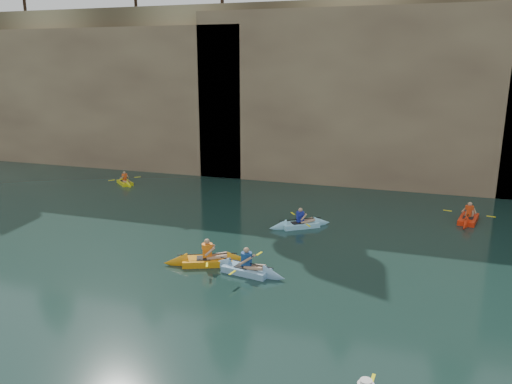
% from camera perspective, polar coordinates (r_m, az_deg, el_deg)
% --- Properties ---
extents(ground, '(160.00, 160.00, 0.00)m').
position_cam_1_polar(ground, '(13.42, -5.15, -20.98)').
color(ground, black).
rests_on(ground, ground).
extents(cliff, '(70.00, 16.00, 12.00)m').
position_cam_1_polar(cliff, '(40.25, 12.14, 11.76)').
color(cliff, tan).
rests_on(cliff, ground).
extents(cliff_slab_west, '(26.00, 2.40, 10.56)m').
position_cam_1_polar(cliff_slab_west, '(40.81, -18.93, 10.32)').
color(cliff_slab_west, '#99805C').
rests_on(cliff_slab_west, ground).
extents(cliff_slab_center, '(24.00, 2.40, 11.40)m').
position_cam_1_polar(cliff_slab_center, '(32.72, 14.15, 10.52)').
color(cliff_slab_center, '#99805C').
rests_on(cliff_slab_center, ground).
extents(sea_cave_west, '(4.50, 1.00, 4.00)m').
position_cam_1_polar(sea_cave_west, '(39.46, -16.77, 5.56)').
color(sea_cave_west, black).
rests_on(sea_cave_west, ground).
extents(sea_cave_center, '(3.50, 1.00, 3.20)m').
position_cam_1_polar(sea_cave_center, '(33.59, 3.36, 3.98)').
color(sea_cave_center, black).
rests_on(sea_cave_center, ground).
extents(kayaker_orange, '(3.51, 2.41, 1.32)m').
position_cam_1_polar(kayaker_orange, '(20.09, -5.57, -7.79)').
color(kayaker_orange, orange).
rests_on(kayaker_orange, ground).
extents(kayaker_ltblue_near, '(3.32, 2.49, 1.28)m').
position_cam_1_polar(kayaker_ltblue_near, '(19.21, -1.10, -8.81)').
color(kayaker_ltblue_near, '#7DADD2').
rests_on(kayaker_ltblue_near, ground).
extents(kayaker_red_far, '(2.43, 3.50, 1.26)m').
position_cam_1_polar(kayaker_red_far, '(27.36, 23.11, -2.80)').
color(kayaker_red_far, red).
rests_on(kayaker_red_far, ground).
extents(kayaker_yellow, '(2.42, 2.19, 1.07)m').
position_cam_1_polar(kayaker_yellow, '(33.93, -14.75, 1.09)').
color(kayaker_yellow, yellow).
rests_on(kayaker_yellow, ground).
extents(kayaker_ltblue_mid, '(3.01, 2.45, 1.21)m').
position_cam_1_polar(kayaker_ltblue_mid, '(24.41, 5.06, -3.69)').
color(kayaker_ltblue_mid, '#98E3FF').
rests_on(kayaker_ltblue_mid, ground).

